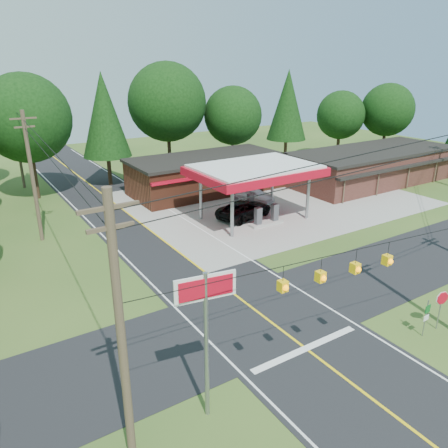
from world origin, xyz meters
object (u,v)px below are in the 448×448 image
octagonal_stop_sign (442,301)px  sedan_car (255,195)px  gas_canopy (255,172)px  suv_car (245,209)px  big_stop_sign (206,314)px

octagonal_stop_sign → sedan_car: bearing=77.7°
gas_canopy → suv_car: size_ratio=1.91×
gas_canopy → octagonal_stop_sign: size_ratio=4.76×
sedan_car → big_stop_sign: bearing=-151.3°
suv_car → sedan_car: size_ratio=1.37×
gas_canopy → octagonal_stop_sign: bearing=-96.0°
suv_car → big_stop_sign: 23.83m
gas_canopy → sedan_car: size_ratio=2.60×
suv_car → gas_canopy: bearing=-160.6°
suv_car → octagonal_stop_sign: size_ratio=2.50×
sedan_car → gas_canopy: bearing=-148.0°
suv_car → big_stop_sign: (-14.69, -18.36, 3.86)m
sedan_car → octagonal_stop_sign: size_ratio=1.83×
gas_canopy → sedan_car: (3.00, 4.00, -3.57)m
suv_car → octagonal_stop_sign: bearing=161.4°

